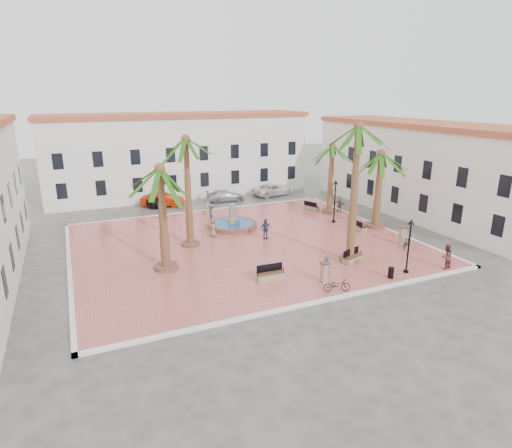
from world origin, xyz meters
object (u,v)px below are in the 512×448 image
at_px(palm_s, 358,141).
at_px(bollard_e, 402,235).
at_px(palm_e, 381,163).
at_px(litter_bin, 391,273).
at_px(car_red, 163,199).
at_px(bench_ne, 311,207).
at_px(bench_e, 359,227).
at_px(pedestrian_fountain_a, 213,228).
at_px(pedestrian_fountain_b, 265,229).
at_px(pedestrian_east, 339,204).
at_px(palm_ne, 332,154).
at_px(pedestrian_north, 212,213).
at_px(bicycle_a, 337,285).
at_px(bench_s, 271,275).
at_px(lamppost_s, 410,237).
at_px(bicycle_b, 407,242).
at_px(fountain, 232,224).
at_px(bollard_n, 207,207).
at_px(lamppost_e, 335,194).
at_px(car_silver, 225,196).
at_px(car_white, 273,189).
at_px(cyclist_a, 326,269).
at_px(palm_nw, 186,151).
at_px(bench_se, 353,259).
at_px(cyclist_b, 446,256).
at_px(palm_sw, 161,182).
at_px(bollard_se, 324,272).
at_px(car_black, 165,200).

height_order(palm_s, bollard_e, palm_s).
relative_size(palm_e, litter_bin, 9.46).
bearing_deg(car_red, bench_ne, -99.33).
bearing_deg(bench_e, palm_s, 141.22).
bearing_deg(pedestrian_fountain_a, pedestrian_fountain_b, -36.46).
relative_size(palm_e, pedestrian_fountain_b, 4.09).
xyz_separation_m(bench_e, pedestrian_east, (2.02, 5.89, 0.51)).
xyz_separation_m(palm_ne, car_red, (-14.74, 9.71, -5.26)).
bearing_deg(pedestrian_north, car_red, 20.60).
bearing_deg(bicycle_a, bench_s, 61.07).
bearing_deg(lamppost_s, pedestrian_east, 72.06).
height_order(lamppost_s, pedestrian_fountain_a, lamppost_s).
distance_m(bicycle_b, pedestrian_east, 11.23).
height_order(fountain, bench_e, fountain).
bearing_deg(pedestrian_east, bench_ne, -150.87).
bearing_deg(bollard_n, lamppost_s, -68.34).
bearing_deg(lamppost_e, bench_ne, 85.19).
height_order(palm_ne, car_silver, palm_ne).
height_order(lamppost_s, pedestrian_fountain_b, lamppost_s).
xyz_separation_m(bench_ne, bicycle_b, (0.83, -12.84, 0.23)).
bearing_deg(pedestrian_east, car_white, 171.21).
bearing_deg(car_red, bicycle_a, -146.61).
height_order(bollard_n, litter_bin, bollard_n).
relative_size(bollard_e, pedestrian_fountain_a, 0.95).
height_order(cyclist_a, pedestrian_east, cyclist_a).
bearing_deg(cyclist_a, palm_ne, -111.93).
bearing_deg(bench_e, palm_ne, -6.31).
height_order(bench_ne, lamppost_s, lamppost_s).
distance_m(palm_nw, pedestrian_north, 8.98).
distance_m(fountain, palm_ne, 12.17).
xyz_separation_m(palm_ne, lamppost_e, (-1.59, -3.17, -3.16)).
bearing_deg(bench_se, car_silver, 77.15).
xyz_separation_m(lamppost_s, bollard_e, (3.67, 4.51, -1.78)).
relative_size(fountain, car_silver, 1.01).
height_order(cyclist_b, pedestrian_north, pedestrian_north).
xyz_separation_m(bicycle_b, pedestrian_fountain_b, (-9.03, 6.49, 0.37)).
xyz_separation_m(palm_sw, bicycle_b, (17.90, -3.56, -5.54)).
bearing_deg(bench_se, car_white, 60.66).
bearing_deg(lamppost_s, car_white, 84.96).
distance_m(bench_e, cyclist_a, 11.68).
bearing_deg(bicycle_b, bollard_se, 77.46).
distance_m(palm_ne, bollard_se, 17.87).
bearing_deg(car_black, pedestrian_north, -179.56).
xyz_separation_m(palm_sw, palm_e, (19.31, 1.92, -0.31)).
xyz_separation_m(bench_se, litter_bin, (0.59, -3.24, 0.09)).
bearing_deg(palm_sw, bench_se, -18.93).
bearing_deg(pedestrian_fountain_b, car_silver, 76.73).
relative_size(lamppost_s, car_silver, 0.87).
relative_size(pedestrian_east, car_white, 0.30).
xyz_separation_m(cyclist_b, car_silver, (-7.01, 24.68, -0.39)).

